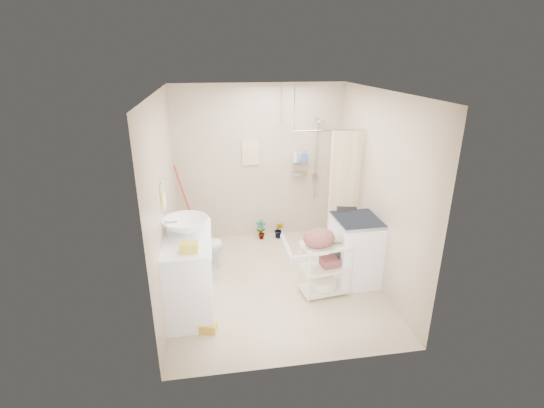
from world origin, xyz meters
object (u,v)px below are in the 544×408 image
Objects in this scene: laundry_rack at (325,264)px; vanity at (187,274)px; toilet at (199,246)px; washing_machine at (357,250)px.

vanity is at bearing 175.28° from laundry_rack.
toilet is at bearing 83.02° from vanity.
vanity reaches higher than toilet.
washing_machine reaches higher than laundry_rack.
laundry_rack is (1.66, -0.92, 0.07)m from toilet.
vanity is 1.78m from laundry_rack.
laundry_rack is (-0.52, -0.25, -0.04)m from washing_machine.
laundry_rack is (1.78, 0.08, -0.06)m from vanity.
vanity is 2.32m from washing_machine.
toilet is at bearing 143.68° from laundry_rack.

